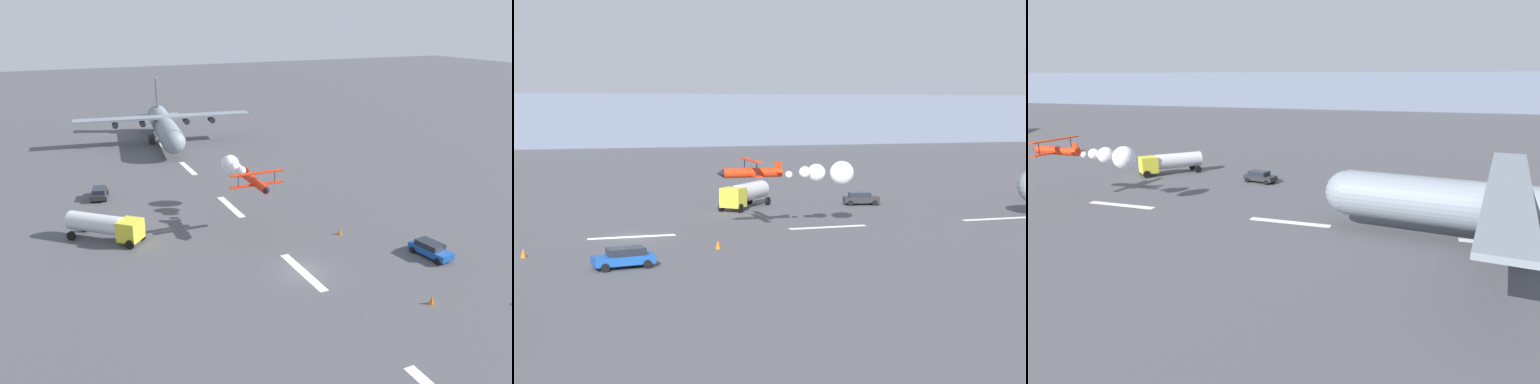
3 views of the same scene
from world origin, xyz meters
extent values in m
plane|color=#4C4C51|center=(0.00, 0.00, 0.00)|extent=(440.00, 440.00, 0.00)
cube|color=white|center=(0.00, 0.00, 0.01)|extent=(8.00, 0.90, 0.01)
cube|color=white|center=(19.18, 0.00, 0.01)|extent=(8.00, 0.90, 0.01)
cube|color=white|center=(38.35, 0.00, 0.01)|extent=(8.00, 0.90, 0.01)
cube|color=slate|center=(0.00, 158.92, 7.65)|extent=(396.00, 16.00, 15.30)
cylinder|color=red|center=(11.43, -0.13, 5.60)|extent=(5.65, 1.02, 0.92)
cube|color=red|center=(11.23, -0.13, 5.45)|extent=(0.77, 6.36, 0.12)
cube|color=red|center=(11.23, -0.13, 6.81)|extent=(0.77, 6.36, 0.12)
cylinder|color=black|center=(11.19, -2.35, 6.13)|extent=(0.08, 0.08, 1.37)
cylinder|color=black|center=(11.27, 2.10, 6.13)|extent=(0.08, 0.08, 1.37)
cube|color=red|center=(13.97, -0.18, 6.05)|extent=(0.70, 0.11, 1.10)
cube|color=red|center=(13.97, -0.18, 5.65)|extent=(0.64, 2.01, 0.08)
cone|color=black|center=(8.26, -0.07, 5.60)|extent=(0.71, 0.79, 0.78)
sphere|color=white|center=(15.05, -0.17, 5.32)|extent=(0.70, 0.70, 0.70)
sphere|color=white|center=(16.59, -0.45, 5.54)|extent=(1.14, 1.14, 1.14)
sphere|color=white|center=(17.88, -0.15, 5.43)|extent=(1.74, 1.74, 1.74)
sphere|color=white|center=(20.42, -0.47, 5.36)|extent=(2.37, 2.37, 2.37)
cube|color=yellow|center=(13.20, 13.91, 1.60)|extent=(3.26, 3.24, 2.20)
cylinder|color=silver|center=(16.08, 17.14, 1.85)|extent=(5.87, 6.22, 2.10)
cylinder|color=black|center=(13.70, 12.66, 0.50)|extent=(0.90, 0.96, 1.00)
cylinder|color=black|center=(18.59, 18.16, 0.50)|extent=(0.90, 0.96, 1.00)
cylinder|color=black|center=(11.90, 14.26, 0.50)|extent=(0.90, 0.96, 1.00)
cylinder|color=black|center=(16.80, 19.75, 0.50)|extent=(0.90, 0.96, 1.00)
cube|color=#194CA5|center=(-2.39, -13.59, 0.65)|extent=(4.69, 2.40, 0.65)
cube|color=#1E232D|center=(-2.19, -13.56, 1.25)|extent=(2.89, 2.01, 0.55)
cylinder|color=black|center=(-3.82, -14.70, 0.32)|extent=(0.66, 0.31, 0.64)
cylinder|color=black|center=(-0.71, -14.27, 0.32)|extent=(0.66, 0.31, 0.64)
cylinder|color=black|center=(-4.07, -12.92, 0.32)|extent=(0.66, 0.31, 0.64)
cylinder|color=black|center=(-0.96, -12.48, 0.32)|extent=(0.66, 0.31, 0.64)
cube|color=#262628|center=(29.48, 15.06, 0.65)|extent=(4.52, 2.68, 0.65)
cube|color=#1E232D|center=(29.28, 15.10, 1.25)|extent=(2.83, 2.17, 0.55)
cylinder|color=black|center=(31.11, 15.62, 0.32)|extent=(0.67, 0.35, 0.64)
cylinder|color=black|center=(28.23, 16.26, 0.32)|extent=(0.67, 0.35, 0.64)
cylinder|color=black|center=(30.72, 13.86, 0.32)|extent=(0.67, 0.35, 0.64)
cylinder|color=black|center=(27.84, 14.50, 0.32)|extent=(0.67, 0.35, 0.64)
cone|color=orange|center=(-9.45, -7.28, 0.38)|extent=(0.44, 0.44, 0.75)
cone|color=orange|center=(6.09, -8.14, 0.38)|extent=(0.44, 0.44, 0.75)
camera|label=1|loc=(-37.26, 21.59, 23.19)|focal=35.00mm
camera|label=2|loc=(-8.97, -70.75, 11.93)|focal=54.74mm
camera|label=3|loc=(51.09, -39.93, 13.56)|focal=32.26mm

